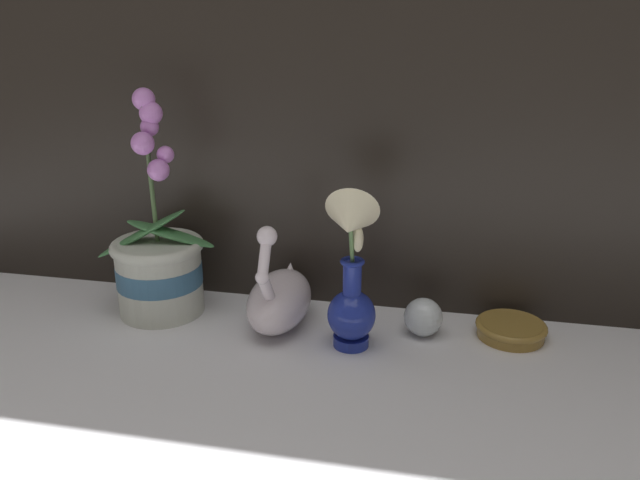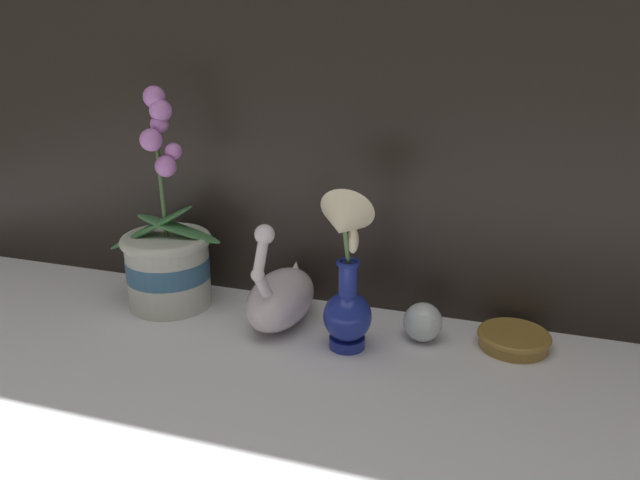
{
  "view_description": "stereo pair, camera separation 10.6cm",
  "coord_description": "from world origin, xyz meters",
  "px_view_note": "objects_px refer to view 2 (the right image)",
  "views": [
    {
      "loc": [
        0.2,
        -0.87,
        0.53
      ],
      "look_at": [
        -0.01,
        0.11,
        0.17
      ],
      "focal_mm": 35.0,
      "sensor_mm": 36.0,
      "label": 1
    },
    {
      "loc": [
        0.3,
        -0.84,
        0.53
      ],
      "look_at": [
        -0.01,
        0.11,
        0.17
      ],
      "focal_mm": 35.0,
      "sensor_mm": 36.0,
      "label": 2
    }
  ],
  "objects_px": {
    "glass_sphere": "(423,322)",
    "amber_dish": "(514,338)",
    "swan_figurine": "(281,295)",
    "blue_vase": "(346,283)",
    "orchid_potted_plant": "(168,258)"
  },
  "relations": [
    {
      "from": "blue_vase",
      "to": "amber_dish",
      "type": "height_order",
      "value": "blue_vase"
    },
    {
      "from": "glass_sphere",
      "to": "amber_dish",
      "type": "distance_m",
      "value": 0.15
    },
    {
      "from": "orchid_potted_plant",
      "to": "glass_sphere",
      "type": "distance_m",
      "value": 0.49
    },
    {
      "from": "orchid_potted_plant",
      "to": "swan_figurine",
      "type": "xyz_separation_m",
      "value": [
        0.23,
        -0.01,
        -0.04
      ]
    },
    {
      "from": "orchid_potted_plant",
      "to": "glass_sphere",
      "type": "height_order",
      "value": "orchid_potted_plant"
    },
    {
      "from": "swan_figurine",
      "to": "amber_dish",
      "type": "distance_m",
      "value": 0.41
    },
    {
      "from": "orchid_potted_plant",
      "to": "blue_vase",
      "type": "xyz_separation_m",
      "value": [
        0.37,
        -0.07,
        0.03
      ]
    },
    {
      "from": "swan_figurine",
      "to": "glass_sphere",
      "type": "bearing_deg",
      "value": 2.75
    },
    {
      "from": "swan_figurine",
      "to": "blue_vase",
      "type": "distance_m",
      "value": 0.17
    },
    {
      "from": "blue_vase",
      "to": "glass_sphere",
      "type": "distance_m",
      "value": 0.16
    },
    {
      "from": "swan_figurine",
      "to": "blue_vase",
      "type": "xyz_separation_m",
      "value": [
        0.14,
        -0.06,
        0.07
      ]
    },
    {
      "from": "orchid_potted_plant",
      "to": "swan_figurine",
      "type": "height_order",
      "value": "orchid_potted_plant"
    },
    {
      "from": "orchid_potted_plant",
      "to": "amber_dish",
      "type": "distance_m",
      "value": 0.64
    },
    {
      "from": "orchid_potted_plant",
      "to": "glass_sphere",
      "type": "bearing_deg",
      "value": 0.71
    },
    {
      "from": "swan_figurine",
      "to": "amber_dish",
      "type": "height_order",
      "value": "swan_figurine"
    }
  ]
}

